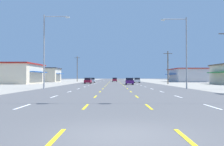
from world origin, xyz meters
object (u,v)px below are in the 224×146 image
object	(u,v)px
hatchback_inner_right_nearest	(129,81)
streetlight_right_row_0	(184,48)
hatchback_center_turn_far	(115,80)
streetlight_left_row_0	(46,47)
hatchback_far_right_mid	(137,80)
hatchback_far_left_near	(88,81)
hatchback_far_left_midfar	(92,80)

from	to	relation	value
hatchback_inner_right_nearest	streetlight_right_row_0	xyz separation A→B (m)	(6.51, -21.04, 5.04)
hatchback_center_turn_far	streetlight_left_row_0	xyz separation A→B (m)	(-9.94, -60.02, 5.25)
hatchback_inner_right_nearest	streetlight_right_row_0	size ratio (longest dim) A/B	0.38
hatchback_far_right_mid	streetlight_left_row_0	xyz separation A→B (m)	(-16.69, -42.18, 5.25)
hatchback_inner_right_nearest	streetlight_left_row_0	bearing A→B (deg)	-121.96
streetlight_left_row_0	hatchback_center_turn_far	bearing A→B (deg)	80.59
hatchback_far_left_near	hatchback_far_left_midfar	size ratio (longest dim) A/B	1.00
hatchback_far_left_near	hatchback_center_turn_far	distance (m)	29.91
streetlight_right_row_0	hatchback_far_right_mid	bearing A→B (deg)	94.00
hatchback_far_left_midfar	hatchback_inner_right_nearest	bearing A→B (deg)	-65.51
hatchback_far_left_near	streetlight_right_row_0	bearing A→B (deg)	-61.48
hatchback_far_left_near	streetlight_left_row_0	xyz separation A→B (m)	(-2.81, -30.98, 5.25)
hatchback_inner_right_nearest	hatchback_center_turn_far	size ratio (longest dim) A/B	1.00
hatchback_inner_right_nearest	streetlight_right_row_0	bearing A→B (deg)	-72.80
hatchback_far_left_near	streetlight_right_row_0	world-z (taller)	streetlight_right_row_0
hatchback_inner_right_nearest	hatchback_far_left_near	size ratio (longest dim) A/B	1.00
hatchback_far_right_mid	streetlight_left_row_0	world-z (taller)	streetlight_left_row_0
hatchback_inner_right_nearest	hatchback_far_left_near	distance (m)	14.32
hatchback_far_left_near	streetlight_right_row_0	size ratio (longest dim) A/B	0.38
hatchback_inner_right_nearest	hatchback_far_left_midfar	bearing A→B (deg)	114.49
hatchback_far_left_near	hatchback_far_right_mid	xyz separation A→B (m)	(13.89, 11.20, 0.00)
hatchback_center_turn_far	streetlight_left_row_0	size ratio (longest dim) A/B	0.37
hatchback_far_right_mid	hatchback_center_turn_far	distance (m)	19.08
hatchback_far_left_near	hatchback_far_left_midfar	world-z (taller)	same
hatchback_center_turn_far	streetlight_right_row_0	size ratio (longest dim) A/B	0.38
hatchback_inner_right_nearest	streetlight_right_row_0	distance (m)	22.60
hatchback_far_left_midfar	hatchback_center_turn_far	world-z (taller)	same
hatchback_far_left_midfar	streetlight_left_row_0	size ratio (longest dim) A/B	0.37
hatchback_far_right_mid	streetlight_right_row_0	xyz separation A→B (m)	(2.95, -42.18, 5.04)
hatchback_far_right_mid	hatchback_far_left_midfar	size ratio (longest dim) A/B	1.00
hatchback_far_left_near	hatchback_center_turn_far	world-z (taller)	same
hatchback_far_left_midfar	streetlight_left_row_0	distance (m)	43.95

